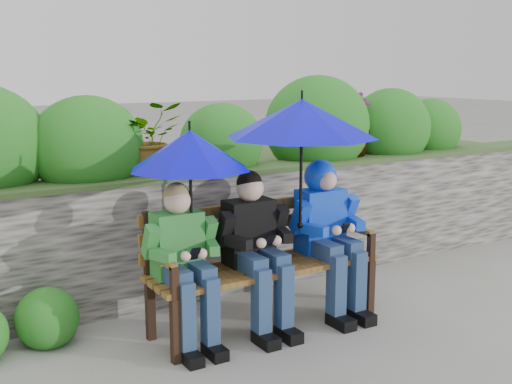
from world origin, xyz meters
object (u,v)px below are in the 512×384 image
park_bench (260,256)px  boy_right (328,224)px  boy_left (184,257)px  boy_middle (256,243)px  umbrella_right (302,119)px  umbrella_left (190,150)px

park_bench → boy_right: (0.56, -0.07, 0.18)m
boy_left → boy_right: size_ratio=0.95×
park_bench → boy_middle: bearing=-134.1°
boy_middle → boy_right: (0.64, 0.01, 0.06)m
boy_left → boy_right: boy_right is taller
boy_right → umbrella_right: 0.85m
park_bench → umbrella_left: bearing=-174.9°
umbrella_right → boy_right: bearing=4.7°
boy_middle → umbrella_left: umbrella_left is taller
park_bench → umbrella_right: size_ratio=1.56×
boy_middle → boy_left: bearing=179.6°
boy_right → umbrella_right: size_ratio=1.07×
boy_left → umbrella_left: size_ratio=1.33×
boy_right → umbrella_left: (-1.12, 0.02, 0.63)m
boy_middle → umbrella_left: 0.84m
boy_middle → boy_right: size_ratio=0.98×
boy_left → umbrella_left: bearing=20.8°
umbrella_left → umbrella_right: 0.87m
boy_middle → boy_right: 0.64m
park_bench → boy_left: boy_left is taller
boy_left → boy_middle: boy_middle is taller
boy_right → umbrella_right: bearing=-175.3°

